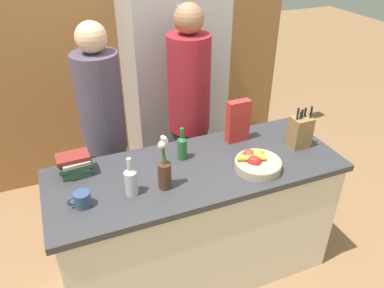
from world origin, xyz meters
TOP-DOWN VIEW (x-y plane):
  - ground_plane at (0.00, 0.00)m, footprint 14.00×14.00m
  - kitchen_island at (0.00, 0.00)m, footprint 1.82×0.69m
  - back_wall_wood at (0.00, 1.54)m, footprint 3.02×0.12m
  - refrigerator at (0.27, 1.18)m, footprint 0.78×0.63m
  - fruit_bowl at (0.33, -0.14)m, footprint 0.28×0.28m
  - knife_block at (0.72, -0.02)m, footprint 0.13×0.11m
  - flower_vase at (-0.24, -0.11)m, footprint 0.08×0.08m
  - cereal_box at (0.38, 0.20)m, footprint 0.16×0.06m
  - coffee_mug at (-0.70, -0.10)m, footprint 0.12×0.09m
  - book_stack at (-0.69, 0.22)m, footprint 0.20×0.17m
  - bottle_oil at (-0.05, 0.13)m, footprint 0.06×0.06m
  - bottle_vinegar at (-0.43, -0.09)m, footprint 0.07×0.07m
  - person_at_sink at (-0.45, 0.59)m, footprint 0.30×0.30m
  - person_in_blue at (0.18, 0.58)m, footprint 0.31×0.31m

SIDE VIEW (x-z plane):
  - ground_plane at x=0.00m, z-range 0.00..0.00m
  - kitchen_island at x=0.00m, z-range 0.00..0.89m
  - fruit_bowl at x=0.33m, z-range 0.88..0.98m
  - coffee_mug at x=-0.70m, z-range 0.89..0.98m
  - person_at_sink at x=-0.45m, z-range 0.12..1.80m
  - book_stack at x=-0.69m, z-range 0.89..1.03m
  - bottle_oil at x=-0.05m, z-range 0.87..1.09m
  - bottle_vinegar at x=-0.43m, z-range 0.87..1.10m
  - person_in_blue at x=0.18m, z-range 0.12..1.86m
  - knife_block at x=0.72m, z-range 0.86..1.15m
  - refrigerator at x=0.27m, z-range 0.00..2.02m
  - flower_vase at x=-0.24m, z-range 0.84..1.18m
  - cereal_box at x=0.38m, z-range 0.89..1.19m
  - back_wall_wood at x=0.00m, z-range 0.00..2.60m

